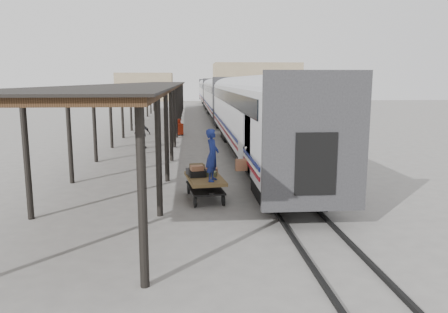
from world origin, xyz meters
name	(u,v)px	position (x,y,z in m)	size (l,w,h in m)	color
ground	(200,199)	(0.00, 0.00, 0.00)	(160.00, 160.00, 0.00)	slate
train	(220,96)	(3.19, 33.79, 2.69)	(3.45, 76.01, 4.01)	silver
canopy	(155,85)	(-3.40, 24.00, 4.00)	(4.90, 64.30, 4.15)	#422B19
rails	(220,119)	(3.20, 34.00, 0.06)	(1.54, 150.00, 0.12)	black
building_far	(256,82)	(14.00, 78.00, 4.00)	(18.00, 10.00, 8.00)	tan
building_left	(145,87)	(-10.00, 82.00, 3.00)	(12.00, 8.00, 6.00)	tan
baggage_cart	(205,182)	(0.19, -0.12, 0.65)	(1.54, 2.54, 0.86)	brown
suitcase_stack	(200,171)	(0.04, 0.23, 1.02)	(1.25, 1.13, 0.42)	#313134
luggage_tug	(176,128)	(-1.44, 19.74, 0.58)	(1.19, 1.59, 1.26)	maroon
porter	(212,155)	(0.44, -0.77, 1.79)	(0.68, 0.44, 1.86)	navy
pedestrian	(142,134)	(-3.41, 12.59, 0.97)	(1.13, 0.47, 1.94)	black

